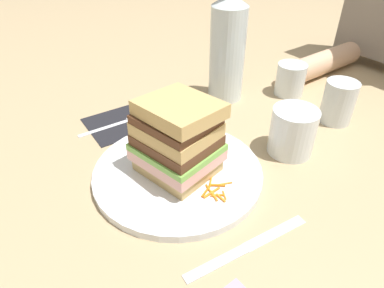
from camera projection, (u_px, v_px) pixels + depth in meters
name	position (u px, v px, depth m)	size (l,w,h in m)	color
ground_plane	(184.00, 167.00, 0.61)	(3.00, 3.00, 0.00)	tan
main_plate	(178.00, 172.00, 0.58)	(0.29, 0.29, 0.01)	white
sandwich	(177.00, 139.00, 0.54)	(0.14, 0.13, 0.13)	tan
carrot_shred_0	(150.00, 151.00, 0.62)	(0.00, 0.00, 0.03)	orange
carrot_shred_1	(147.00, 155.00, 0.61)	(0.00, 0.00, 0.02)	orange
carrot_shred_2	(148.00, 151.00, 0.62)	(0.00, 0.00, 0.02)	orange
carrot_shred_3	(135.00, 150.00, 0.62)	(0.00, 0.00, 0.03)	orange
carrot_shred_4	(136.00, 143.00, 0.64)	(0.00, 0.00, 0.02)	orange
carrot_shred_5	(152.00, 148.00, 0.63)	(0.00, 0.00, 0.03)	orange
carrot_shred_6	(142.00, 151.00, 0.62)	(0.00, 0.00, 0.03)	orange
carrot_shred_7	(212.00, 193.00, 0.53)	(0.00, 0.00, 0.03)	orange
carrot_shred_8	(217.00, 195.00, 0.53)	(0.00, 0.00, 0.02)	orange
carrot_shred_9	(226.00, 194.00, 0.53)	(0.00, 0.00, 0.02)	orange
carrot_shred_10	(223.00, 184.00, 0.55)	(0.00, 0.00, 0.03)	orange
carrot_shred_11	(217.00, 185.00, 0.54)	(0.00, 0.00, 0.03)	orange
carrot_shred_12	(206.00, 191.00, 0.53)	(0.00, 0.00, 0.03)	orange
carrot_shred_13	(221.00, 198.00, 0.52)	(0.00, 0.00, 0.02)	orange
carrot_shred_14	(210.00, 191.00, 0.53)	(0.00, 0.00, 0.03)	orange
carrot_shred_15	(210.00, 183.00, 0.55)	(0.00, 0.00, 0.03)	orange
carrot_shred_16	(214.00, 196.00, 0.53)	(0.00, 0.00, 0.02)	orange
napkin_dark	(129.00, 120.00, 0.73)	(0.12, 0.17, 0.00)	black
fork	(119.00, 122.00, 0.72)	(0.02, 0.17, 0.00)	silver
knife	(245.00, 248.00, 0.46)	(0.04, 0.20, 0.00)	silver
juice_glass	(292.00, 134.00, 0.62)	(0.08, 0.08, 0.09)	white
water_bottle	(228.00, 47.00, 0.75)	(0.08, 0.08, 0.27)	silver
empty_tumbler_0	(338.00, 102.00, 0.71)	(0.07, 0.07, 0.09)	silver
empty_tumbler_1	(290.00, 79.00, 0.81)	(0.07, 0.07, 0.08)	silver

